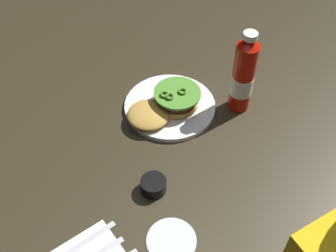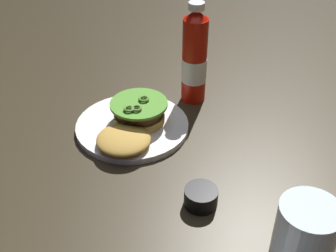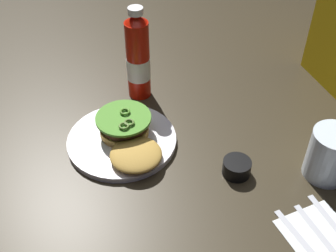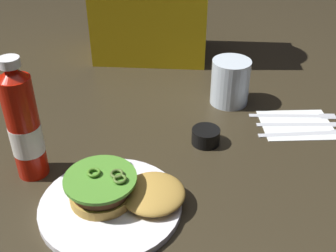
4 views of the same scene
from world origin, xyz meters
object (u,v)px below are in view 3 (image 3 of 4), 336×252
(condiment_cup, at_px, (237,167))
(water_glass, at_px, (330,155))
(napkin, at_px, (326,242))
(dinner_plate, at_px, (122,140))
(ketchup_bottle, at_px, (138,59))
(burger_sandwich, at_px, (128,135))

(condiment_cup, bearing_deg, water_glass, 72.07)
(condiment_cup, distance_m, napkin, 0.22)
(dinner_plate, bearing_deg, napkin, 38.07)
(ketchup_bottle, distance_m, water_glass, 0.48)
(condiment_cup, bearing_deg, dinner_plate, -128.46)
(napkin, bearing_deg, ketchup_bottle, -159.18)
(burger_sandwich, distance_m, condiment_cup, 0.24)
(dinner_plate, distance_m, condiment_cup, 0.26)
(dinner_plate, xyz_separation_m, water_glass, (0.22, 0.37, 0.05))
(water_glass, xyz_separation_m, napkin, (0.14, -0.09, -0.05))
(napkin, bearing_deg, water_glass, 147.78)
(water_glass, bearing_deg, burger_sandwich, -118.82)
(dinner_plate, distance_m, napkin, 0.46)
(ketchup_bottle, bearing_deg, water_glass, 37.52)
(water_glass, height_order, napkin, water_glass)
(ketchup_bottle, xyz_separation_m, condiment_cup, (0.32, 0.12, -0.09))
(ketchup_bottle, xyz_separation_m, napkin, (0.52, 0.20, -0.10))
(dinner_plate, xyz_separation_m, burger_sandwich, (0.02, 0.01, 0.03))
(burger_sandwich, xyz_separation_m, ketchup_bottle, (-0.18, 0.07, 0.07))
(burger_sandwich, xyz_separation_m, condiment_cup, (0.14, 0.19, -0.02))
(burger_sandwich, bearing_deg, ketchup_bottle, 157.98)
(dinner_plate, bearing_deg, ketchup_bottle, 152.58)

